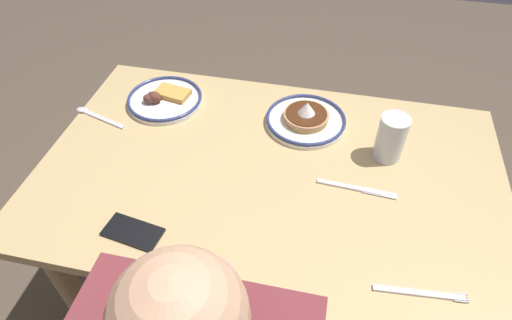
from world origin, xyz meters
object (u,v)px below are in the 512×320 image
Objects in this scene: plate_center_pancakes at (306,119)px; tea_spoon at (94,115)px; butter_knife at (356,188)px; fork_near at (421,293)px; cell_phone at (133,232)px; plate_near_main at (164,99)px; drinking_glass at (390,140)px.

plate_center_pancakes reaches higher than tea_spoon.
plate_center_pancakes reaches higher than butter_knife.
fork_near is at bearing 157.24° from tea_spoon.
cell_phone is at bearing 54.66° from plate_center_pancakes.
plate_near_main is at bearing -33.74° from fork_near.
tea_spoon is (1.00, -0.42, 0.00)m from fork_near.
plate_center_pancakes is at bearing 179.09° from plate_near_main.
plate_near_main is 1.20× the size of fork_near.
drinking_glass is 0.68× the size of fork_near.
tea_spoon is at bearing -43.42° from cell_phone.
drinking_glass is 0.65× the size of butter_knife.
drinking_glass is 0.74× the size of tea_spoon.
plate_center_pancakes is 0.30m from butter_knife.
tea_spoon is (0.20, 0.12, -0.01)m from plate_near_main.
tea_spoon is (0.84, -0.14, 0.00)m from butter_knife.
plate_center_pancakes is 1.18× the size of butter_knife.
plate_center_pancakes is 1.81× the size of drinking_glass.
plate_near_main reaches higher than cell_phone.
plate_center_pancakes is 1.76× the size of cell_phone.
plate_center_pancakes is at bearing -116.51° from cell_phone.
plate_center_pancakes is at bearing -58.24° from fork_near.
butter_knife is (0.16, -0.28, -0.00)m from fork_near.
plate_near_main reaches higher than butter_knife.
drinking_glass reaches higher than fork_near.
tea_spoon is at bearing 9.17° from plate_center_pancakes.
plate_center_pancakes is 1.33× the size of tea_spoon.
plate_near_main is at bearing -8.26° from drinking_glass.
plate_center_pancakes reaches higher than plate_near_main.
drinking_glass is at bearing 171.74° from plate_near_main.
cell_phone reaches higher than butter_knife.
cell_phone is (0.36, 0.51, -0.01)m from plate_center_pancakes.
butter_knife is at bearing 62.45° from drinking_glass.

